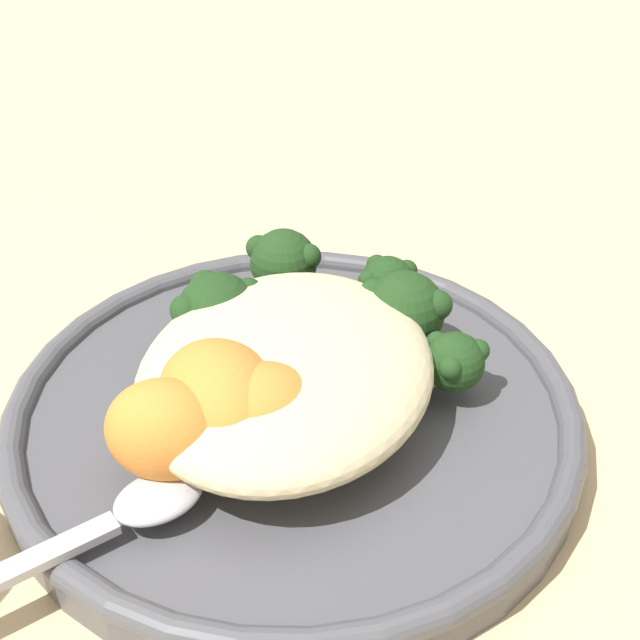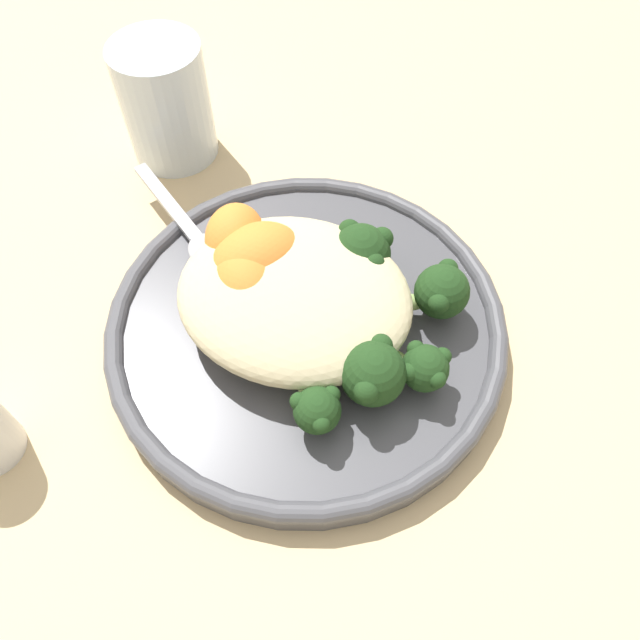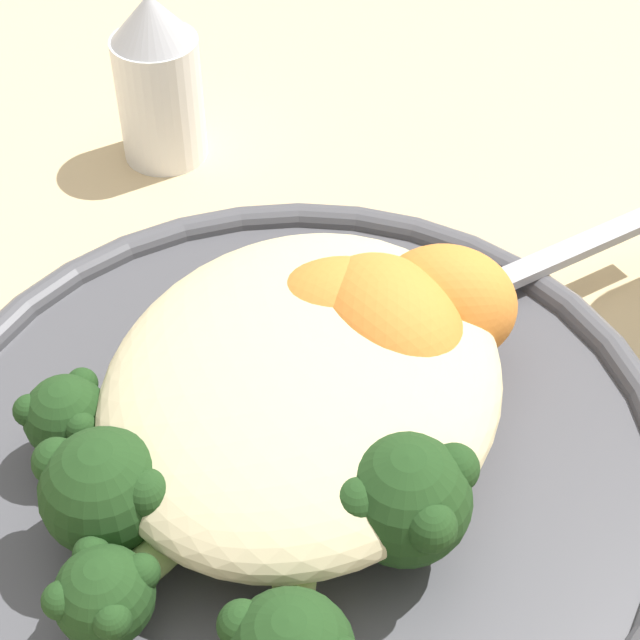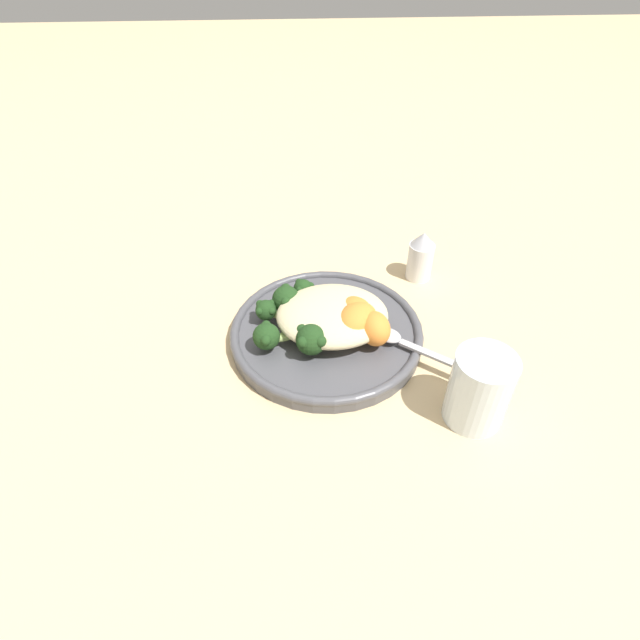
{
  "view_description": "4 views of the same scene",
  "coord_description": "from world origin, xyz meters",
  "px_view_note": "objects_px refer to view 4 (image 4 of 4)",
  "views": [
    {
      "loc": [
        -0.29,
        -0.1,
        0.27
      ],
      "look_at": [
        -0.0,
        -0.01,
        0.06
      ],
      "focal_mm": 50.0,
      "sensor_mm": 36.0,
      "label": 1
    },
    {
      "loc": [
        0.06,
        -0.2,
        0.34
      ],
      "look_at": [
        0.0,
        -0.01,
        0.05
      ],
      "focal_mm": 35.0,
      "sensor_mm": 36.0,
      "label": 2
    },
    {
      "loc": [
        0.18,
        0.09,
        0.28
      ],
      "look_at": [
        -0.03,
        0.0,
        0.06
      ],
      "focal_mm": 60.0,
      "sensor_mm": 36.0,
      "label": 3
    },
    {
      "loc": [
        0.03,
        0.47,
        0.45
      ],
      "look_at": [
        -0.0,
        -0.0,
        0.03
      ],
      "focal_mm": 28.0,
      "sensor_mm": 36.0,
      "label": 4
    }
  ],
  "objects_px": {
    "broccoli_stalk_2": "(285,313)",
    "spoon": "(400,340)",
    "sweet_potato_chunk_1": "(356,314)",
    "sweet_potato_chunk_2": "(357,321)",
    "sweet_potato_chunk_0": "(375,328)",
    "water_glass": "(479,389)",
    "broccoli_stalk_4": "(315,337)",
    "plate": "(327,334)",
    "broccoli_stalk_1": "(296,304)",
    "broccoli_stalk_0": "(312,297)",
    "quinoa_mound": "(332,313)",
    "broccoli_stalk_3": "(281,334)",
    "salt_shaker": "(421,256)"
  },
  "relations": [
    {
      "from": "plate",
      "to": "broccoli_stalk_3",
      "type": "bearing_deg",
      "value": 20.03
    },
    {
      "from": "broccoli_stalk_2",
      "to": "spoon",
      "type": "relative_size",
      "value": 1.09
    },
    {
      "from": "broccoli_stalk_4",
      "to": "broccoli_stalk_1",
      "type": "bearing_deg",
      "value": -126.18
    },
    {
      "from": "plate",
      "to": "sweet_potato_chunk_2",
      "type": "height_order",
      "value": "sweet_potato_chunk_2"
    },
    {
      "from": "spoon",
      "to": "sweet_potato_chunk_2",
      "type": "bearing_deg",
      "value": -163.56
    },
    {
      "from": "broccoli_stalk_4",
      "to": "sweet_potato_chunk_2",
      "type": "height_order",
      "value": "sweet_potato_chunk_2"
    },
    {
      "from": "water_glass",
      "to": "broccoli_stalk_4",
      "type": "bearing_deg",
      "value": -29.66
    },
    {
      "from": "plate",
      "to": "sweet_potato_chunk_1",
      "type": "relative_size",
      "value": 4.77
    },
    {
      "from": "broccoli_stalk_0",
      "to": "quinoa_mound",
      "type": "bearing_deg",
      "value": 175.36
    },
    {
      "from": "sweet_potato_chunk_0",
      "to": "broccoli_stalk_2",
      "type": "bearing_deg",
      "value": -22.95
    },
    {
      "from": "sweet_potato_chunk_0",
      "to": "sweet_potato_chunk_1",
      "type": "distance_m",
      "value": 0.03
    },
    {
      "from": "broccoli_stalk_2",
      "to": "spoon",
      "type": "bearing_deg",
      "value": 170.89
    },
    {
      "from": "broccoli_stalk_4",
      "to": "spoon",
      "type": "relative_size",
      "value": 0.71
    },
    {
      "from": "plate",
      "to": "broccoli_stalk_1",
      "type": "relative_size",
      "value": 2.42
    },
    {
      "from": "broccoli_stalk_0",
      "to": "sweet_potato_chunk_2",
      "type": "relative_size",
      "value": 1.47
    },
    {
      "from": "sweet_potato_chunk_2",
      "to": "salt_shaker",
      "type": "distance_m",
      "value": 0.18
    },
    {
      "from": "plate",
      "to": "broccoli_stalk_3",
      "type": "distance_m",
      "value": 0.07
    },
    {
      "from": "broccoli_stalk_0",
      "to": "sweet_potato_chunk_0",
      "type": "distance_m",
      "value": 0.11
    },
    {
      "from": "broccoli_stalk_1",
      "to": "water_glass",
      "type": "height_order",
      "value": "water_glass"
    },
    {
      "from": "sweet_potato_chunk_1",
      "to": "water_glass",
      "type": "relative_size",
      "value": 0.58
    },
    {
      "from": "sweet_potato_chunk_1",
      "to": "sweet_potato_chunk_2",
      "type": "xyz_separation_m",
      "value": [
        0.0,
        0.02,
        0.0
      ]
    },
    {
      "from": "sweet_potato_chunk_0",
      "to": "salt_shaker",
      "type": "xyz_separation_m",
      "value": [
        -0.09,
        -0.16,
        -0.0
      ]
    },
    {
      "from": "broccoli_stalk_3",
      "to": "spoon",
      "type": "distance_m",
      "value": 0.15
    },
    {
      "from": "plate",
      "to": "broccoli_stalk_2",
      "type": "relative_size",
      "value": 2.18
    },
    {
      "from": "sweet_potato_chunk_1",
      "to": "sweet_potato_chunk_2",
      "type": "distance_m",
      "value": 0.02
    },
    {
      "from": "plate",
      "to": "spoon",
      "type": "relative_size",
      "value": 2.37
    },
    {
      "from": "broccoli_stalk_3",
      "to": "sweet_potato_chunk_2",
      "type": "distance_m",
      "value": 0.09
    },
    {
      "from": "water_glass",
      "to": "broccoli_stalk_2",
      "type": "bearing_deg",
      "value": -36.2
    },
    {
      "from": "broccoli_stalk_1",
      "to": "sweet_potato_chunk_2",
      "type": "bearing_deg",
      "value": 175.35
    },
    {
      "from": "plate",
      "to": "sweet_potato_chunk_1",
      "type": "xyz_separation_m",
      "value": [
        -0.04,
        -0.0,
        0.03
      ]
    },
    {
      "from": "water_glass",
      "to": "salt_shaker",
      "type": "relative_size",
      "value": 1.16
    },
    {
      "from": "plate",
      "to": "broccoli_stalk_4",
      "type": "height_order",
      "value": "broccoli_stalk_4"
    },
    {
      "from": "broccoli_stalk_1",
      "to": "sweet_potato_chunk_2",
      "type": "height_order",
      "value": "sweet_potato_chunk_2"
    },
    {
      "from": "broccoli_stalk_2",
      "to": "salt_shaker",
      "type": "xyz_separation_m",
      "value": [
        -0.2,
        -0.11,
        0.0
      ]
    },
    {
      "from": "broccoli_stalk_2",
      "to": "sweet_potato_chunk_1",
      "type": "distance_m",
      "value": 0.09
    },
    {
      "from": "broccoli_stalk_3",
      "to": "sweet_potato_chunk_2",
      "type": "height_order",
      "value": "sweet_potato_chunk_2"
    },
    {
      "from": "quinoa_mound",
      "to": "salt_shaker",
      "type": "height_order",
      "value": "salt_shaker"
    },
    {
      "from": "quinoa_mound",
      "to": "sweet_potato_chunk_2",
      "type": "bearing_deg",
      "value": 143.71
    },
    {
      "from": "broccoli_stalk_0",
      "to": "sweet_potato_chunk_2",
      "type": "xyz_separation_m",
      "value": [
        -0.05,
        0.06,
        0.01
      ]
    },
    {
      "from": "plate",
      "to": "sweet_potato_chunk_2",
      "type": "bearing_deg",
      "value": 160.34
    },
    {
      "from": "salt_shaker",
      "to": "plate",
      "type": "bearing_deg",
      "value": 41.42
    },
    {
      "from": "plate",
      "to": "broccoli_stalk_1",
      "type": "distance_m",
      "value": 0.06
    },
    {
      "from": "plate",
      "to": "broccoli_stalk_2",
      "type": "xyz_separation_m",
      "value": [
        0.05,
        -0.02,
        0.02
      ]
    },
    {
      "from": "sweet_potato_chunk_1",
      "to": "salt_shaker",
      "type": "height_order",
      "value": "salt_shaker"
    },
    {
      "from": "broccoli_stalk_4",
      "to": "sweet_potato_chunk_1",
      "type": "bearing_deg",
      "value": 160.24
    },
    {
      "from": "quinoa_mound",
      "to": "sweet_potato_chunk_0",
      "type": "height_order",
      "value": "sweet_potato_chunk_0"
    },
    {
      "from": "broccoli_stalk_1",
      "to": "salt_shaker",
      "type": "xyz_separation_m",
      "value": [
        -0.19,
        -0.1,
        0.0
      ]
    },
    {
      "from": "plate",
      "to": "sweet_potato_chunk_1",
      "type": "bearing_deg",
      "value": -176.51
    },
    {
      "from": "water_glass",
      "to": "sweet_potato_chunk_1",
      "type": "bearing_deg",
      "value": -48.76
    },
    {
      "from": "salt_shaker",
      "to": "sweet_potato_chunk_0",
      "type": "bearing_deg",
      "value": 59.75
    }
  ]
}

